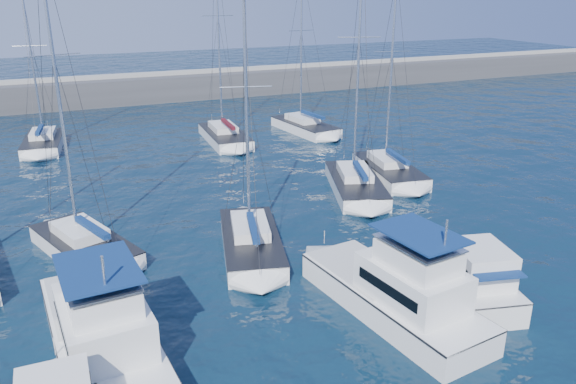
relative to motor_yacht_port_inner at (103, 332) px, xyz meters
name	(u,v)px	position (x,y,z in m)	size (l,w,h in m)	color
ground	(315,301)	(9.13, 0.45, -1.13)	(220.00, 220.00, 0.00)	black
breakwater	(130,93)	(9.13, 52.45, -0.08)	(160.00, 6.00, 4.45)	#424244
motor_yacht_port_inner	(103,332)	(0.00, 0.00, 0.00)	(4.14, 9.88, 4.69)	white
motor_yacht_stbd_inner	(399,293)	(11.84, -2.07, 0.00)	(4.36, 9.73, 4.69)	white
motor_yacht_stbd_outer	(472,280)	(15.69, -2.16, -0.19)	(3.98, 6.25, 3.20)	white
sailboat_mid_b	(85,245)	(0.09, 9.63, -0.58)	(5.37, 8.00, 16.54)	white
sailboat_mid_c	(251,242)	(8.29, 6.50, -0.62)	(4.87, 8.40, 13.84)	white
sailboat_mid_d	(355,184)	(18.20, 12.51, -0.60)	(5.79, 8.95, 16.56)	white
sailboat_mid_e	(389,170)	(22.08, 14.23, -0.61)	(4.41, 8.28, 14.53)	white
sailboat_back_a	(43,143)	(-1.37, 33.23, -0.61)	(3.96, 7.79, 13.95)	white
sailboat_back_b	(225,136)	(13.97, 29.07, -0.58)	(3.65, 8.71, 17.84)	white
sailboat_back_c	(305,126)	(22.33, 29.50, -0.61)	(4.10, 8.59, 15.35)	white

